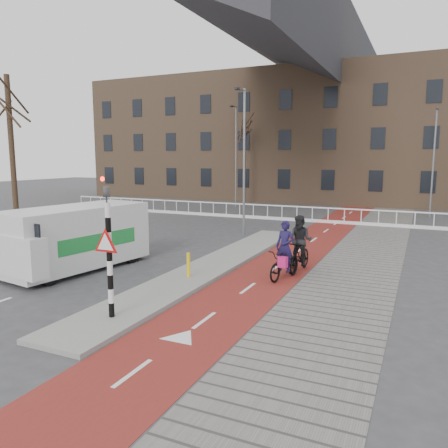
% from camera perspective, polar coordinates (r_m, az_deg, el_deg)
% --- Properties ---
extents(ground, '(120.00, 120.00, 0.00)m').
position_cam_1_polar(ground, '(12.82, -6.58, -9.94)').
color(ground, '#38383A').
rests_on(ground, ground).
extents(bike_lane, '(2.50, 60.00, 0.01)m').
position_cam_1_polar(bike_lane, '(21.33, 11.03, -2.50)').
color(bike_lane, maroon).
rests_on(bike_lane, ground).
extents(sidewalk, '(3.00, 60.00, 0.01)m').
position_cam_1_polar(sidewalk, '(20.87, 18.52, -3.03)').
color(sidewalk, slate).
rests_on(sidewalk, ground).
extents(curb_island, '(1.80, 16.00, 0.12)m').
position_cam_1_polar(curb_island, '(16.50, -1.47, -5.43)').
color(curb_island, gray).
rests_on(curb_island, ground).
extents(traffic_signal, '(0.80, 0.80, 3.68)m').
position_cam_1_polar(traffic_signal, '(11.05, -14.87, -2.52)').
color(traffic_signal, black).
rests_on(traffic_signal, curb_island).
extents(bollard, '(0.12, 0.12, 0.82)m').
position_cam_1_polar(bollard, '(14.69, -4.67, -5.34)').
color(bollard, yellow).
rests_on(bollard, curb_island).
extents(cyclist_near, '(1.00, 1.99, 1.98)m').
position_cam_1_polar(cyclist_near, '(14.93, 7.91, -4.59)').
color(cyclist_near, black).
rests_on(cyclist_near, bike_lane).
extents(cyclist_far, '(0.93, 1.95, 2.04)m').
position_cam_1_polar(cyclist_far, '(15.86, 9.90, -3.19)').
color(cyclist_far, black).
rests_on(cyclist_far, bike_lane).
extents(van, '(2.93, 5.65, 2.32)m').
position_cam_1_polar(van, '(16.82, -18.81, -1.58)').
color(van, silver).
rests_on(van, ground).
extents(railing, '(28.00, 0.10, 0.99)m').
position_cam_1_polar(railing, '(29.86, 2.06, 1.42)').
color(railing, silver).
rests_on(railing, ground).
extents(townhouse_row, '(46.00, 10.00, 15.90)m').
position_cam_1_polar(townhouse_row, '(43.54, 12.45, 13.40)').
color(townhouse_row, '#7F6047').
rests_on(townhouse_row, ground).
extents(tree_left, '(0.26, 0.26, 7.98)m').
position_cam_1_polar(tree_left, '(23.83, -25.90, 7.60)').
color(tree_left, '#302115').
rests_on(tree_left, ground).
extents(tree_mid, '(0.24, 0.24, 7.50)m').
position_cam_1_polar(tree_mid, '(38.27, 2.67, 8.18)').
color(tree_mid, '#302115').
rests_on(tree_mid, ground).
extents(streetlight_near, '(0.12, 0.12, 7.55)m').
position_cam_1_polar(streetlight_near, '(22.98, 2.64, 7.92)').
color(streetlight_near, slate).
rests_on(streetlight_near, ground).
extents(streetlight_left, '(0.12, 0.12, 8.21)m').
position_cam_1_polar(streetlight_left, '(36.21, 1.58, 8.72)').
color(streetlight_left, slate).
rests_on(streetlight_left, ground).
extents(streetlight_right, '(0.12, 0.12, 7.31)m').
position_cam_1_polar(streetlight_right, '(32.63, 25.66, 7.09)').
color(streetlight_right, slate).
rests_on(streetlight_right, ground).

